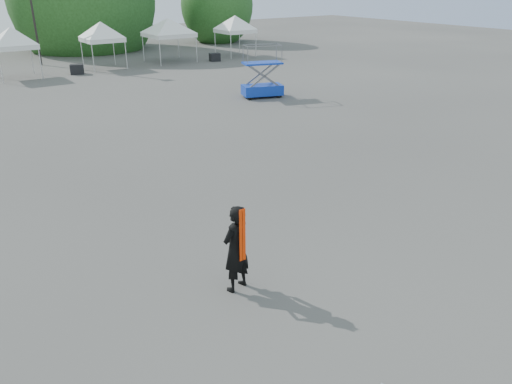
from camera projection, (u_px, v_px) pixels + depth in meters
ground at (230, 237)px, 13.05m from camera, size 120.00×120.00×0.00m
tree_far_e at (217, 5)px, 51.02m from camera, size 3.84×3.84×5.84m
tent_e at (11, 31)px, 32.32m from camera, size 3.74×3.74×3.88m
tent_f at (101, 25)px, 35.94m from camera, size 3.74×3.74×3.88m
tent_g at (168, 22)px, 38.96m from camera, size 4.73×4.73×3.88m
tent_h at (235, 19)px, 41.74m from camera, size 3.84×3.84×3.88m
man at (236, 249)px, 10.52m from camera, size 0.82×0.65×1.97m
scissor_lift at (262, 71)px, 27.71m from camera, size 2.45×1.74×2.87m
crate_mid at (77, 69)px, 34.84m from camera, size 1.06×0.94×0.68m
crate_east at (215, 57)px, 40.28m from camera, size 0.91×0.77×0.62m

